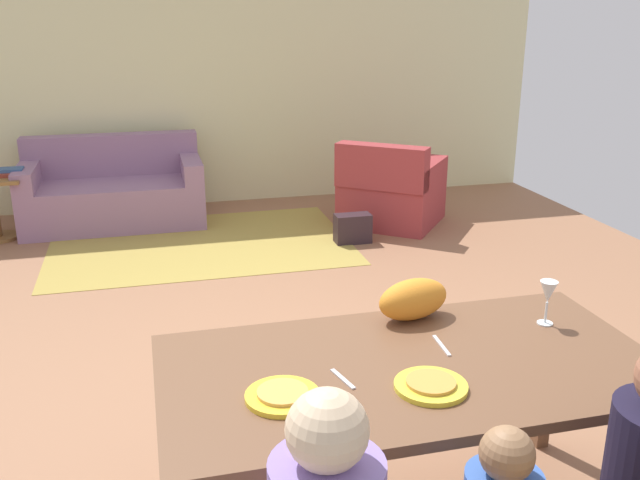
{
  "coord_description": "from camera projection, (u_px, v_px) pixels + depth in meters",
  "views": [
    {
      "loc": [
        -0.82,
        -3.39,
        1.98
      ],
      "look_at": [
        0.02,
        -0.09,
        0.85
      ],
      "focal_mm": 39.13,
      "sensor_mm": 36.0,
      "label": 1
    }
  ],
  "objects": [
    {
      "name": "back_wall",
      "position": [
        220.0,
        74.0,
        7.2
      ],
      "size": [
        6.93,
        0.1,
        2.7
      ],
      "primitive_type": "cube",
      "color": "beige",
      "rests_on": "ground_plane"
    },
    {
      "name": "area_rug",
      "position": [
        201.0,
        243.0,
        6.2
      ],
      "size": [
        2.6,
        1.8,
        0.01
      ],
      "primitive_type": "cube",
      "color": "#A78F40",
      "rests_on": "ground_plane"
    },
    {
      "name": "book_lower",
      "position": [
        12.0,
        174.0,
        6.17
      ],
      "size": [
        0.22,
        0.16,
        0.03
      ],
      "primitive_type": "cube",
      "color": "maroon",
      "rests_on": "side_table"
    },
    {
      "name": "wine_glass",
      "position": [
        548.0,
        294.0,
        2.8
      ],
      "size": [
        0.07,
        0.07,
        0.19
      ],
      "color": "silver",
      "rests_on": "dining_table"
    },
    {
      "name": "book_upper",
      "position": [
        10.0,
        170.0,
        6.21
      ],
      "size": [
        0.22,
        0.16,
        0.03
      ],
      "primitive_type": "cube",
      "color": "#365686",
      "rests_on": "book_lower"
    },
    {
      "name": "pizza_near_child",
      "position": [
        431.0,
        382.0,
        2.35
      ],
      "size": [
        0.17,
        0.17,
        0.01
      ],
      "primitive_type": "cylinder",
      "color": "gold",
      "rests_on": "plate_near_child"
    },
    {
      "name": "pizza_near_man",
      "position": [
        283.0,
        392.0,
        2.29
      ],
      "size": [
        0.17,
        0.17,
        0.01
      ],
      "primitive_type": "cylinder",
      "color": "gold",
      "rests_on": "plate_near_man"
    },
    {
      "name": "dining_table",
      "position": [
        410.0,
        381.0,
        2.54
      ],
      "size": [
        1.81,
        0.93,
        0.76
      ],
      "color": "brown",
      "rests_on": "ground_plane"
    },
    {
      "name": "ground_plane",
      "position": [
        287.0,
        329.0,
        4.57
      ],
      "size": [
        6.93,
        6.56,
        0.02
      ],
      "primitive_type": "cube",
      "color": "#946447"
    },
    {
      "name": "plate_near_man",
      "position": [
        283.0,
        396.0,
        2.29
      ],
      "size": [
        0.25,
        0.25,
        0.02
      ],
      "primitive_type": "cylinder",
      "color": "yellow",
      "rests_on": "dining_table"
    },
    {
      "name": "couch",
      "position": [
        114.0,
        192.0,
        6.72
      ],
      "size": [
        1.67,
        0.86,
        0.82
      ],
      "color": "gray",
      "rests_on": "ground_plane"
    },
    {
      "name": "handbag",
      "position": [
        353.0,
        228.0,
        6.19
      ],
      "size": [
        0.32,
        0.16,
        0.26
      ],
      "primitive_type": "cube",
      "color": "#2D1F25",
      "rests_on": "ground_plane"
    },
    {
      "name": "knife",
      "position": [
        442.0,
        345.0,
        2.65
      ],
      "size": [
        0.02,
        0.17,
        0.01
      ],
      "primitive_type": "cube",
      "rotation": [
        0.0,
        0.0,
        -0.06
      ],
      "color": "silver",
      "rests_on": "dining_table"
    },
    {
      "name": "armchair",
      "position": [
        391.0,
        192.0,
        6.68
      ],
      "size": [
        1.2,
        1.2,
        0.82
      ],
      "color": "#993336",
      "rests_on": "ground_plane"
    },
    {
      "name": "fork",
      "position": [
        343.0,
        379.0,
        2.41
      ],
      "size": [
        0.05,
        0.15,
        0.01
      ],
      "primitive_type": "cube",
      "rotation": [
        0.0,
        0.0,
        0.25
      ],
      "color": "silver",
      "rests_on": "dining_table"
    },
    {
      "name": "cat",
      "position": [
        413.0,
        299.0,
        2.87
      ],
      "size": [
        0.35,
        0.23,
        0.17
      ],
      "primitive_type": "ellipsoid",
      "rotation": [
        0.0,
        0.0,
        0.25
      ],
      "color": "orange",
      "rests_on": "dining_table"
    },
    {
      "name": "plate_near_child",
      "position": [
        431.0,
        386.0,
        2.35
      ],
      "size": [
        0.25,
        0.25,
        0.02
      ],
      "primitive_type": "cylinder",
      "color": "yellow",
      "rests_on": "dining_table"
    }
  ]
}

